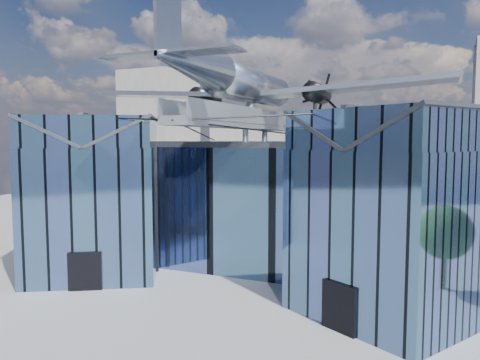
% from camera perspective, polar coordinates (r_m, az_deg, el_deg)
% --- Properties ---
extents(ground_plane, '(120.00, 120.00, 0.00)m').
position_cam_1_polar(ground_plane, '(32.90, -1.42, -12.88)').
color(ground_plane, gray).
extents(museum, '(32.88, 24.50, 17.60)m').
position_cam_1_polar(museum, '(36.96, 2.36, -2.10)').
color(museum, '#466490').
rests_on(museum, ground).
extents(bg_towers, '(77.00, 24.50, 26.00)m').
position_cam_1_polar(bg_towers, '(79.76, 15.04, 4.75)').
color(bg_towers, gray).
rests_on(bg_towers, ground).
extents(tree_plaza_w, '(4.47, 4.47, 5.70)m').
position_cam_1_polar(tree_plaza_w, '(45.73, -22.48, -3.23)').
color(tree_plaza_w, '#332414').
rests_on(tree_plaza_w, ground).
extents(tree_side_w, '(4.80, 4.80, 6.00)m').
position_cam_1_polar(tree_side_w, '(54.20, -22.74, -1.80)').
color(tree_side_w, '#332414').
rests_on(tree_side_w, ground).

